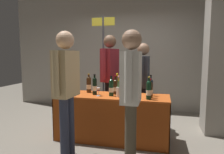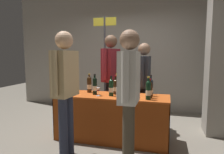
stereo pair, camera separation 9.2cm
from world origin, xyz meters
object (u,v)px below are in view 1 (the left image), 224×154
Objects in this scene: wine_glass_near_vendor at (98,90)px; vendor_presenter at (110,71)px; concrete_pillar at (223,39)px; taster_foreground_right at (131,88)px; booth_signpost at (103,58)px; tasting_table at (112,109)px; featured_wine_bottle at (69,85)px; flower_vase at (119,89)px; display_bottle_0 at (125,85)px.

wine_glass_near_vendor is 0.08× the size of vendor_presenter.
vendor_presenter is (-2.00, -0.11, -0.59)m from concrete_pillar.
booth_signpost is at bearing 25.15° from taster_foreground_right.
tasting_table is (-1.80, -0.76, -1.17)m from concrete_pillar.
featured_wine_bottle is 2.40× the size of wine_glass_near_vendor.
concrete_pillar is at bearing 23.52° from wine_glass_near_vendor.
booth_signpost is (0.33, 0.98, 0.46)m from featured_wine_bottle.
tasting_table is 1.39m from booth_signpost.
featured_wine_bottle is 0.60m from wine_glass_near_vendor.
flower_vase is at bearing -8.25° from featured_wine_bottle.
taster_foreground_right is at bearing -67.59° from flower_vase.
flower_vase reaches higher than wine_glass_near_vendor.
concrete_pillar is 8.92× the size of flower_vase.
tasting_table is 5.68× the size of featured_wine_bottle.
featured_wine_bottle reaches higher than wine_glass_near_vendor.
wine_glass_near_vendor is at bearing 10.78° from vendor_presenter.
featured_wine_bottle is 1.13m from booth_signpost.
concrete_pillar is at bearing 15.55° from featured_wine_bottle.
tasting_table is 0.83× the size of booth_signpost.
display_bottle_0 is 0.94× the size of flower_vase.
booth_signpost is at bearing 117.49° from flower_vase.
concrete_pillar is 1.98× the size of taster_foreground_right.
flower_vase is at bearing -33.14° from tasting_table.
tasting_table is 0.46m from display_bottle_0.
vendor_presenter is 0.51m from booth_signpost.
vendor_presenter reaches higher than tasting_table.
display_bottle_0 reaches higher than featured_wine_bottle.
featured_wine_bottle is at bearing 176.75° from tasting_table.
wine_glass_near_vendor is at bearing -77.94° from booth_signpost.
flower_vase reaches higher than display_bottle_0.
display_bottle_0 is at bearing 42.23° from tasting_table.
booth_signpost reaches higher than wine_glass_near_vendor.
booth_signpost is at bearing 113.42° from tasting_table.
vendor_presenter reaches higher than featured_wine_bottle.
vendor_presenter is at bearing -176.73° from concrete_pillar.
taster_foreground_right is (0.25, -0.98, 0.12)m from display_bottle_0.
vendor_presenter is (-0.38, 0.48, 0.19)m from display_bottle_0.
concrete_pillar is 2.03m from flower_vase.
flower_vase is at bearing 3.59° from wine_glass_near_vendor.
concrete_pillar is 24.89× the size of wine_glass_near_vendor.
taster_foreground_right is (-1.37, -1.57, -0.66)m from concrete_pillar.
concrete_pillar is 1.52× the size of booth_signpost.
flower_vase is at bearing 22.02° from taster_foreground_right.
flower_vase is at bearing -62.51° from booth_signpost.
display_bottle_0 is 0.16× the size of booth_signpost.
vendor_presenter is at bearing 46.32° from featured_wine_bottle.
display_bottle_0 is at bearing 14.04° from taster_foreground_right.
wine_glass_near_vendor is at bearing 41.70° from taster_foreground_right.
concrete_pillar reaches higher than booth_signpost.
wine_glass_near_vendor is at bearing -156.48° from concrete_pillar.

